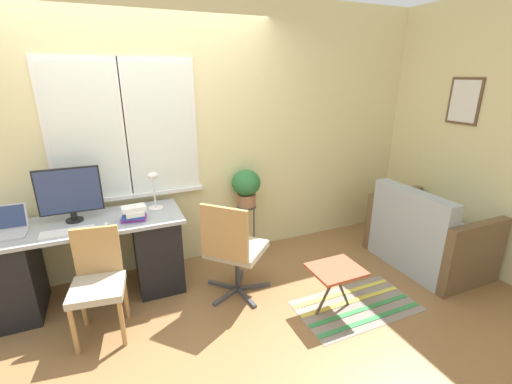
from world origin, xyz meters
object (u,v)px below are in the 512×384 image
book_stack (134,213)px  potted_plant (246,185)px  laptop (6,229)px  mouse (106,224)px  desk_lamp (154,185)px  office_chair_swivel (233,248)px  couch_loveseat (425,238)px  desk_chair_wooden (98,281)px  plant_stand (246,213)px  folding_stool (336,272)px  keyboard (67,232)px  monitor (70,193)px

book_stack → potted_plant: bearing=15.4°
laptop → mouse: laptop is taller
desk_lamp → office_chair_swivel: size_ratio=0.38×
laptop → couch_loveseat: 3.90m
desk_lamp → potted_plant: (0.97, 0.12, -0.17)m
couch_loveseat → mouse: bearing=78.9°
book_stack → desk_chair_wooden: book_stack is taller
plant_stand → laptop: bearing=-174.0°
mouse → folding_stool: size_ratio=0.17×
mouse → folding_stool: 1.97m
keyboard → monitor: bearing=81.5°
couch_loveseat → monitor: bearing=76.0°
office_chair_swivel → folding_stool: size_ratio=2.22×
book_stack → potted_plant: size_ratio=0.56×
plant_stand → folding_stool: size_ratio=1.39×
laptop → office_chair_swivel: laptop is taller
monitor → keyboard: size_ratio=1.27×
book_stack → desk_chair_wooden: (-0.33, -0.38, -0.36)m
plant_stand → potted_plant: potted_plant is taller
laptop → plant_stand: size_ratio=0.48×
couch_loveseat → plant_stand: 1.93m
plant_stand → monitor: bearing=-175.2°
laptop → desk_chair_wooden: bearing=-37.8°
mouse → desk_lamp: (0.44, 0.24, 0.22)m
mouse → desk_lamp: bearing=28.8°
keyboard → desk_chair_wooden: 0.47m
book_stack → folding_stool: (1.50, -0.91, -0.44)m
laptop → couch_loveseat: (3.80, -0.74, -0.50)m
potted_plant → desk_lamp: bearing=-172.7°
desk_lamp → potted_plant: size_ratio=0.89×
monitor → folding_stool: bearing=-29.0°
desk_lamp → office_chair_swivel: bearing=-44.8°
plant_stand → folding_stool: 1.28m
keyboard → office_chair_swivel: bearing=-12.9°
laptop → folding_stool: (2.45, -1.01, -0.42)m
book_stack → couch_loveseat: size_ratio=0.20×
desk_chair_wooden → potted_plant: 1.71m
mouse → desk_lamp: 0.55m
mouse → folding_stool: mouse is taller
laptop → couch_loveseat: size_ratio=0.25×
keyboard → mouse: bearing=4.8°
office_chair_swivel → plant_stand: office_chair_swivel is taller
keyboard → plant_stand: (1.70, 0.39, -0.26)m
book_stack → plant_stand: book_stack is taller
mouse → desk_chair_wooden: 0.47m
plant_stand → potted_plant: bearing=0.0°
desk_lamp → desk_chair_wooden: bearing=-133.2°
mouse → couch_loveseat: size_ratio=0.06×
desk_lamp → keyboard: bearing=-159.8°
monitor → desk_chair_wooden: size_ratio=0.59×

